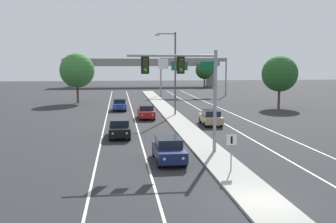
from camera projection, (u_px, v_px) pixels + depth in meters
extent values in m
plane|color=#28282B|center=(262.00, 203.00, 18.20)|extent=(260.00, 260.00, 0.00)
cube|color=#9E9B93|center=(191.00, 133.00, 35.92)|extent=(2.40, 110.00, 0.15)
cube|color=silver|center=(136.00, 124.00, 42.24)|extent=(0.14, 100.00, 0.01)
cube|color=silver|center=(221.00, 122.00, 43.40)|extent=(0.14, 100.00, 0.01)
cube|color=silver|center=(105.00, 124.00, 41.84)|extent=(0.14, 100.00, 0.01)
cube|color=silver|center=(250.00, 121.00, 43.81)|extent=(0.14, 100.00, 0.01)
cylinder|color=gray|center=(215.00, 101.00, 27.94)|extent=(0.24, 0.24, 7.20)
cylinder|color=gray|center=(172.00, 56.00, 27.17)|extent=(6.18, 0.16, 0.16)
cube|color=black|center=(181.00, 65.00, 27.37)|extent=(0.56, 0.06, 1.20)
cube|color=#38330F|center=(181.00, 65.00, 27.33)|extent=(0.32, 0.32, 1.00)
sphere|color=#282828|center=(181.00, 60.00, 27.12)|extent=(0.22, 0.22, 0.22)
sphere|color=#282828|center=(181.00, 65.00, 27.16)|extent=(0.22, 0.22, 0.22)
sphere|color=green|center=(181.00, 70.00, 27.20)|extent=(0.22, 0.22, 0.22)
cube|color=black|center=(145.00, 65.00, 27.06)|extent=(0.56, 0.06, 1.20)
cube|color=#38330F|center=(145.00, 65.00, 27.02)|extent=(0.32, 0.32, 1.00)
sphere|color=#282828|center=(145.00, 60.00, 26.81)|extent=(0.22, 0.22, 0.22)
sphere|color=#282828|center=(145.00, 65.00, 26.85)|extent=(0.22, 0.22, 0.22)
sphere|color=green|center=(145.00, 70.00, 26.89)|extent=(0.22, 0.22, 0.22)
cube|color=white|center=(163.00, 64.00, 27.14)|extent=(0.70, 0.04, 0.70)
cylinder|color=gray|center=(231.00, 152.00, 23.03)|extent=(0.08, 0.08, 2.20)
cube|color=white|center=(232.00, 140.00, 22.91)|extent=(0.60, 0.03, 0.60)
cube|color=black|center=(232.00, 140.00, 22.89)|extent=(0.12, 0.01, 0.44)
cylinder|color=#4C4C51|center=(175.00, 74.00, 48.06)|extent=(0.20, 0.20, 10.00)
cylinder|color=#4C4C51|center=(166.00, 34.00, 47.34)|extent=(2.20, 0.12, 0.12)
cube|color=#B7B7B2|center=(157.00, 35.00, 47.22)|extent=(0.56, 0.28, 0.20)
cube|color=#141E4C|center=(169.00, 152.00, 25.85)|extent=(1.86, 4.42, 0.70)
cube|color=black|center=(168.00, 142.00, 25.99)|extent=(1.62, 2.40, 0.56)
sphere|color=#EAE5C6|center=(183.00, 159.00, 23.78)|extent=(0.18, 0.18, 0.18)
sphere|color=#EAE5C6|center=(164.00, 159.00, 23.62)|extent=(0.18, 0.18, 0.18)
cylinder|color=black|center=(185.00, 162.00, 24.53)|extent=(0.23, 0.64, 0.64)
cylinder|color=black|center=(159.00, 163.00, 24.31)|extent=(0.23, 0.64, 0.64)
cylinder|color=black|center=(177.00, 151.00, 27.48)|extent=(0.23, 0.64, 0.64)
cylinder|color=black|center=(154.00, 152.00, 27.26)|extent=(0.23, 0.64, 0.64)
cube|color=black|center=(120.00, 130.00, 34.42)|extent=(1.82, 4.41, 0.70)
cube|color=black|center=(119.00, 122.00, 34.56)|extent=(1.59, 2.38, 0.56)
sphere|color=#EAE5C6|center=(127.00, 133.00, 32.34)|extent=(0.18, 0.18, 0.18)
sphere|color=#EAE5C6|center=(113.00, 134.00, 32.20)|extent=(0.18, 0.18, 0.18)
cylinder|color=black|center=(129.00, 136.00, 33.09)|extent=(0.22, 0.64, 0.64)
cylinder|color=black|center=(110.00, 137.00, 32.89)|extent=(0.22, 0.64, 0.64)
cylinder|color=black|center=(128.00, 130.00, 36.04)|extent=(0.22, 0.64, 0.64)
cylinder|color=black|center=(111.00, 131.00, 35.84)|extent=(0.22, 0.64, 0.64)
cube|color=maroon|center=(146.00, 113.00, 45.96)|extent=(1.80, 4.40, 0.70)
cube|color=black|center=(146.00, 107.00, 46.10)|extent=(1.59, 2.38, 0.56)
sphere|color=#EAE5C6|center=(153.00, 115.00, 43.88)|extent=(0.18, 0.18, 0.18)
sphere|color=#EAE5C6|center=(142.00, 115.00, 43.74)|extent=(0.18, 0.18, 0.18)
cylinder|color=black|center=(154.00, 118.00, 44.63)|extent=(0.22, 0.64, 0.64)
cylinder|color=black|center=(140.00, 118.00, 44.43)|extent=(0.22, 0.64, 0.64)
cylinder|color=black|center=(152.00, 114.00, 47.58)|extent=(0.22, 0.64, 0.64)
cylinder|color=black|center=(139.00, 114.00, 47.38)|extent=(0.22, 0.64, 0.64)
cube|color=navy|center=(120.00, 105.00, 54.11)|extent=(1.85, 4.42, 0.70)
cube|color=black|center=(120.00, 101.00, 54.25)|extent=(1.61, 2.40, 0.56)
sphere|color=#EAE5C6|center=(124.00, 107.00, 52.02)|extent=(0.18, 0.18, 0.18)
sphere|color=#EAE5C6|center=(115.00, 107.00, 51.89)|extent=(0.18, 0.18, 0.18)
cylinder|color=black|center=(126.00, 109.00, 52.76)|extent=(0.23, 0.64, 0.64)
cylinder|color=black|center=(114.00, 109.00, 52.58)|extent=(0.23, 0.64, 0.64)
cylinder|color=black|center=(126.00, 107.00, 55.72)|extent=(0.23, 0.64, 0.64)
cylinder|color=black|center=(114.00, 107.00, 55.54)|extent=(0.23, 0.64, 0.64)
cube|color=tan|center=(210.00, 119.00, 41.22)|extent=(1.92, 4.45, 0.70)
cube|color=black|center=(211.00, 113.00, 40.93)|extent=(1.65, 2.42, 0.56)
sphere|color=#EAE5C6|center=(201.00, 116.00, 43.31)|extent=(0.18, 0.18, 0.18)
sphere|color=#EAE5C6|center=(212.00, 115.00, 43.42)|extent=(0.18, 0.18, 0.18)
cylinder|color=black|center=(200.00, 120.00, 42.67)|extent=(0.24, 0.65, 0.64)
cylinder|color=black|center=(215.00, 120.00, 42.82)|extent=(0.24, 0.65, 0.64)
cylinder|color=black|center=(206.00, 124.00, 39.70)|extent=(0.24, 0.65, 0.64)
cylinder|color=black|center=(221.00, 124.00, 39.86)|extent=(0.24, 0.65, 0.64)
cylinder|color=gray|center=(161.00, 77.00, 76.60)|extent=(0.28, 0.28, 7.50)
cylinder|color=gray|center=(226.00, 77.00, 78.21)|extent=(0.28, 0.28, 7.50)
cube|color=gray|center=(194.00, 60.00, 77.00)|extent=(13.00, 0.36, 0.70)
cube|color=#0F6033|center=(180.00, 66.00, 76.59)|extent=(3.20, 0.08, 1.70)
cube|color=#0F6033|center=(208.00, 66.00, 77.30)|extent=(3.20, 0.08, 1.70)
cube|color=gray|center=(142.00, 64.00, 108.66)|extent=(42.40, 6.40, 1.10)
cube|color=gray|center=(143.00, 60.00, 105.58)|extent=(42.40, 0.36, 0.90)
cube|color=gray|center=(71.00, 77.00, 106.70)|extent=(1.80, 2.40, 5.65)
cube|color=gray|center=(210.00, 76.00, 111.44)|extent=(1.80, 2.40, 5.65)
cylinder|color=#4C3823|center=(78.00, 94.00, 64.11)|extent=(0.36, 0.36, 3.05)
sphere|color=#387533|center=(77.00, 70.00, 63.65)|extent=(5.58, 5.58, 5.58)
cylinder|color=#4C3823|center=(204.00, 82.00, 106.66)|extent=(0.36, 0.36, 2.64)
sphere|color=#235623|center=(204.00, 70.00, 106.27)|extent=(4.83, 4.83, 4.83)
cylinder|color=#4C3823|center=(279.00, 98.00, 57.53)|extent=(0.36, 0.36, 2.84)
sphere|color=#235623|center=(280.00, 74.00, 57.10)|extent=(5.19, 5.19, 5.19)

